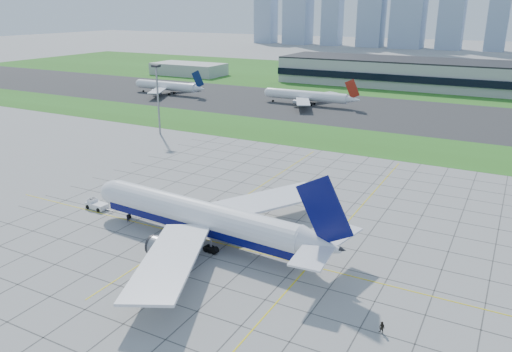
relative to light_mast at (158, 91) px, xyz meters
The scene contains 14 objects.
ground 96.89m from the light_mast, 42.88° to the right, with size 1400.00×1400.00×0.00m, color #9A9A95.
grass_median 76.07m from the light_mast, 19.65° to the left, with size 700.00×35.00×0.04m, color #2C621C.
asphalt_taxiway 107.52m from the light_mast, 48.81° to the left, with size 700.00×75.00×0.04m, color #383838.
grass_far 203.13m from the light_mast, 69.78° to the left, with size 700.00×145.00×0.04m, color #2C621C.
apron_markings 90.15m from the light_mast, 37.43° to the right, with size 120.00×130.00×0.03m.
terminal 198.37m from the light_mast, 56.29° to the left, with size 260.00×43.00×15.80m.
service_block 171.09m from the light_mast, 121.83° to the left, with size 50.00×25.00×8.00m, color #B7B7B2.
light_mast is the anchor object (origin of this frame).
airliner 94.25m from the light_mast, 46.29° to the right, with size 60.62×61.26×19.07m.
pushback_tug 74.58m from the light_mast, 63.36° to the right, with size 8.10×3.14×2.24m.
crew_near 82.69m from the light_mast, 56.47° to the right, with size 0.64×0.42×1.75m, color black.
crew_far 133.45m from the light_mast, 37.53° to the right, with size 0.94×0.73×1.93m, color black.
distant_jet_0 91.19m from the light_mast, 125.85° to the left, with size 43.11×42.66×14.08m.
distant_jet_1 85.05m from the light_mast, 71.65° to the left, with size 46.67×42.66×14.08m.
Camera 1 is at (48.08, -79.14, 45.68)m, focal length 35.00 mm.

